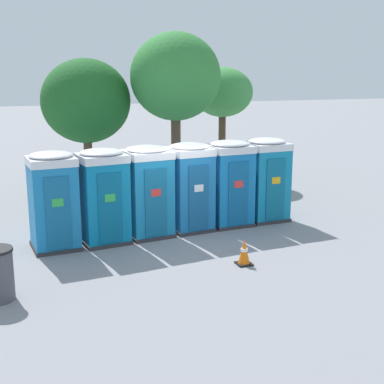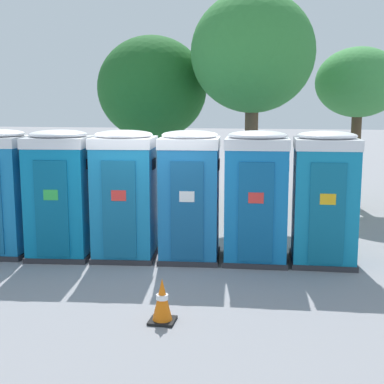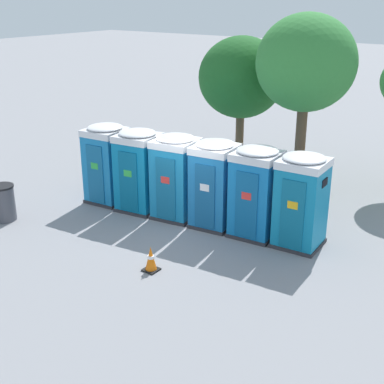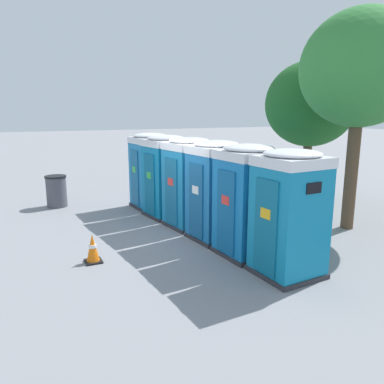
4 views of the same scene
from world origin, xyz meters
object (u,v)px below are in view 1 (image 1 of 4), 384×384
at_px(portapotty_5, 266,179).
at_px(street_tree_2, 86,101).
at_px(portapotty_2, 148,191).
at_px(traffic_cone, 244,252).
at_px(portapotty_4, 229,183).
at_px(street_tree_1, 175,78).
at_px(street_tree_0, 223,93).
at_px(portapotty_3, 190,187).
at_px(portapotty_0, 53,200).
at_px(portapotty_1, 103,196).

xyz_separation_m(portapotty_5, street_tree_2, (-4.65, 4.69, 2.19)).
bearing_deg(portapotty_2, traffic_cone, -63.32).
distance_m(portapotty_4, street_tree_1, 4.80).
distance_m(portapotty_4, traffic_cone, 3.57).
xyz_separation_m(portapotty_4, street_tree_0, (2.43, 6.25, 2.34)).
bearing_deg(portapotty_2, street_tree_0, 52.39).
bearing_deg(portapotty_4, portapotty_3, -175.24).
relative_size(portapotty_0, portapotty_3, 1.00).
xyz_separation_m(street_tree_2, traffic_cone, (2.33, -8.09, -3.16)).
xyz_separation_m(portapotty_2, street_tree_1, (2.14, 3.95, 3.01)).
xyz_separation_m(portapotty_2, portapotty_5, (3.85, 0.36, 0.00)).
relative_size(portapotty_1, street_tree_0, 0.54).
bearing_deg(portapotty_1, street_tree_2, 84.81).
relative_size(portapotty_2, portapotty_3, 1.00).
bearing_deg(street_tree_2, street_tree_0, 13.92).
distance_m(portapotty_0, street_tree_0, 10.38).
bearing_deg(portapotty_0, portapotty_5, 5.26).
bearing_deg(portapotty_4, street_tree_1, 96.61).
distance_m(portapotty_4, street_tree_0, 7.10).
bearing_deg(traffic_cone, portapotty_4, 72.41).
height_order(portapotty_4, street_tree_0, street_tree_0).
distance_m(portapotty_1, street_tree_0, 9.45).
relative_size(street_tree_0, street_tree_1, 0.80).
height_order(portapotty_4, traffic_cone, portapotty_4).
relative_size(portapotty_0, street_tree_2, 0.51).
bearing_deg(portapotty_0, portapotty_1, 2.36).
bearing_deg(portapotty_5, portapotty_1, -174.01).
distance_m(portapotty_2, portapotty_4, 2.58).
distance_m(portapotty_0, portapotty_5, 6.44).
distance_m(portapotty_2, portapotty_3, 1.29).
bearing_deg(street_tree_2, portapotty_4, -55.01).
bearing_deg(portapotty_5, street_tree_1, 115.49).
xyz_separation_m(street_tree_0, traffic_cone, (-3.47, -9.52, -3.31)).
height_order(portapotty_1, street_tree_0, street_tree_0).
distance_m(portapotty_0, portapotty_3, 3.86).
relative_size(portapotty_3, street_tree_2, 0.51).
bearing_deg(portapotty_2, street_tree_1, 61.61).
distance_m(portapotty_1, street_tree_1, 6.15).
height_order(portapotty_5, street_tree_0, street_tree_0).
height_order(portapotty_2, portapotty_5, same).
bearing_deg(street_tree_0, portapotty_1, -133.27).
bearing_deg(portapotty_5, portapotty_0, -174.74).
relative_size(portapotty_4, street_tree_2, 0.51).
bearing_deg(street_tree_2, traffic_cone, -73.94).
relative_size(portapotty_2, portapotty_4, 1.00).
xyz_separation_m(portapotty_0, portapotty_5, (6.41, 0.59, -0.00)).
bearing_deg(street_tree_2, street_tree_1, -20.54).
bearing_deg(portapotty_2, portapotty_1, -172.04).
xyz_separation_m(portapotty_3, street_tree_2, (-2.08, 4.92, 2.19)).
height_order(portapotty_1, traffic_cone, portapotty_1).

